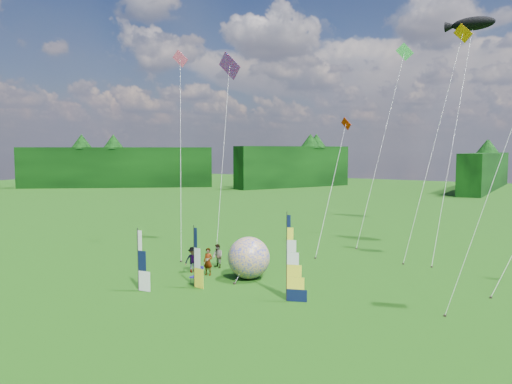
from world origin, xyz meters
The scene contains 18 objects.
ground centered at (0.00, 0.00, 0.00)m, with size 220.00×220.00×0.00m, color #1C610D.
treeline_ring centered at (0.00, 0.00, 4.00)m, with size 210.00×210.00×8.00m, color #0E460D, non-canonical shape.
feather_banner_main centered at (1.79, 2.56, 2.27)m, with size 1.24×0.10×4.54m, color #0B1435, non-canonical shape.
side_banner_left centered at (-3.99, 2.07, 1.74)m, with size 0.97×0.10×3.47m, color yellow, non-canonical shape.
side_banner_far centered at (-6.20, -0.15, 1.71)m, with size 1.01×0.10×3.43m, color white, non-canonical shape.
bol_inflatable centered at (-2.36, 5.32, 1.29)m, with size 2.59×2.59×2.59m, color #172AA6.
spectator_a centered at (-4.99, 4.66, 0.86)m, with size 0.63×0.41×1.73m, color #66594C.
spectator_b centered at (-5.65, 6.56, 0.80)m, with size 0.77×0.38×1.59m, color #66594C.
spectator_c centered at (-6.28, 4.71, 0.83)m, with size 1.07×0.40×1.66m, color #66594C.
spectator_d centered at (-4.21, 7.63, 0.92)m, with size 1.08×0.44×1.85m, color #66594C.
camp_chair centered at (-4.17, 2.47, 0.55)m, with size 0.64×0.64×1.10m, color navy, non-canonical shape.
kite_whale centered at (6.48, 20.71, 10.22)m, with size 3.56×16.34×20.44m, color black, non-canonical shape.
kite_rainbow_delta centered at (-9.92, 13.16, 8.65)m, with size 7.64×10.96×17.31m, color red, non-canonical shape.
kite_parafoil centered at (11.50, 6.73, 9.23)m, with size 7.66×7.93×18.47m, color #A92C21, non-canonical shape.
small_kite_red centered at (-1.78, 16.48, 5.53)m, with size 2.84×9.67×11.05m, color red, non-canonical shape.
small_kite_orange centered at (5.57, 18.22, 9.08)m, with size 4.41×10.55×18.16m, color orange, non-canonical shape.
small_kite_pink centered at (-11.40, 9.60, 8.34)m, with size 7.49×8.48×16.69m, color #F74A77, non-canonical shape.
small_kite_green centered at (0.28, 22.37, 9.13)m, with size 3.33×12.46×18.26m, color green, non-canonical shape.
Camera 1 is at (14.05, -19.87, 7.92)m, focal length 35.00 mm.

